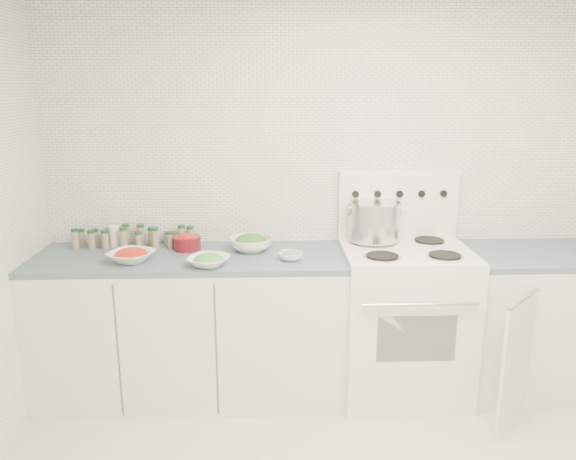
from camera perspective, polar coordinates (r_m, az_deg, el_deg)
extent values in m
cube|color=white|center=(3.61, 3.55, 4.34)|extent=(3.50, 0.02, 2.50)
cube|color=white|center=(3.56, -9.70, -9.79)|extent=(1.85, 0.62, 0.86)
cube|color=#425964|center=(3.40, -10.02, -2.86)|extent=(1.85, 0.62, 0.03)
cube|color=white|center=(3.60, 11.59, -9.14)|extent=(0.76, 0.65, 0.92)
cube|color=black|center=(3.30, 12.91, -10.70)|extent=(0.45, 0.01, 0.28)
cylinder|color=silver|center=(3.18, 13.32, -7.41)|extent=(0.65, 0.02, 0.02)
cube|color=white|center=(3.44, 11.98, -2.00)|extent=(0.76, 0.65, 0.01)
cube|color=white|center=(3.67, 11.08, 2.62)|extent=(0.76, 0.06, 0.43)
cylinder|color=silver|center=(3.25, 9.57, -2.68)|extent=(0.21, 0.21, 0.01)
cylinder|color=black|center=(3.25, 9.57, -2.58)|extent=(0.18, 0.18, 0.01)
cylinder|color=silver|center=(3.34, 15.64, -2.56)|extent=(0.21, 0.21, 0.01)
cylinder|color=black|center=(3.34, 15.65, -2.46)|extent=(0.18, 0.18, 0.01)
cylinder|color=silver|center=(3.55, 8.56, -1.17)|extent=(0.21, 0.21, 0.01)
cylinder|color=black|center=(3.55, 8.57, -1.07)|extent=(0.18, 0.18, 0.01)
cylinder|color=silver|center=(3.63, 14.16, -1.09)|extent=(0.21, 0.21, 0.01)
cylinder|color=black|center=(3.63, 14.17, -1.00)|extent=(0.18, 0.18, 0.01)
cylinder|color=black|center=(3.56, 6.86, 3.65)|extent=(0.04, 0.02, 0.04)
cylinder|color=black|center=(3.59, 9.08, 3.64)|extent=(0.04, 0.02, 0.04)
cylinder|color=black|center=(3.62, 11.26, 3.63)|extent=(0.04, 0.02, 0.04)
cylinder|color=black|center=(3.65, 13.40, 3.62)|extent=(0.04, 0.02, 0.04)
cylinder|color=black|center=(3.69, 15.51, 3.60)|extent=(0.04, 0.02, 0.04)
cube|color=white|center=(3.89, 23.56, -8.68)|extent=(0.89, 0.62, 0.86)
cube|color=#425964|center=(3.75, 24.24, -2.32)|extent=(0.89, 0.62, 0.03)
cube|color=white|center=(3.40, 22.21, -11.98)|extent=(0.29, 0.30, 0.70)
cylinder|color=silver|center=(3.53, 8.72, 0.94)|extent=(0.31, 0.31, 0.24)
cylinder|color=orange|center=(3.51, 8.78, 2.61)|extent=(0.28, 0.28, 0.03)
torus|color=silver|center=(3.49, 6.14, 2.08)|extent=(0.01, 0.08, 0.08)
torus|color=silver|center=(3.55, 11.34, 2.09)|extent=(0.01, 0.08, 0.08)
imported|color=white|center=(3.35, -15.63, -2.60)|extent=(0.33, 0.33, 0.06)
ellipsoid|color=red|center=(3.35, -15.65, -2.40)|extent=(0.18, 0.18, 0.08)
imported|color=white|center=(3.18, -8.06, -3.16)|extent=(0.29, 0.29, 0.05)
ellipsoid|color=#2D872C|center=(3.18, -8.07, -2.97)|extent=(0.16, 0.16, 0.07)
imported|color=white|center=(3.45, -3.79, -1.42)|extent=(0.35, 0.35, 0.08)
ellipsoid|color=#235B1A|center=(3.44, -3.80, -1.06)|extent=(0.19, 0.19, 0.09)
imported|color=white|center=(3.26, 0.30, -2.66)|extent=(0.17, 0.17, 0.05)
ellipsoid|color=#335522|center=(3.26, 0.30, -2.46)|extent=(0.10, 0.10, 0.05)
cylinder|color=#5D0F15|center=(3.51, -10.20, -1.30)|extent=(0.17, 0.17, 0.08)
ellipsoid|color=#AA290B|center=(3.51, -10.22, -0.81)|extent=(0.12, 0.12, 0.06)
cylinder|color=white|center=(3.69, -17.22, -0.58)|extent=(0.07, 0.07, 0.13)
cylinder|color=#B1A895|center=(3.65, -11.90, -0.73)|extent=(0.08, 0.08, 0.09)
cylinder|color=gray|center=(3.78, -20.21, -0.81)|extent=(0.04, 0.04, 0.09)
cylinder|color=#144622|center=(3.77, -20.29, -0.02)|extent=(0.04, 0.04, 0.02)
cylinder|color=gray|center=(3.76, -18.97, -0.81)|extent=(0.04, 0.04, 0.09)
cylinder|color=#144622|center=(3.74, -19.03, -0.02)|extent=(0.04, 0.04, 0.02)
cylinder|color=gray|center=(3.74, -17.81, -0.77)|extent=(0.04, 0.04, 0.09)
cylinder|color=#144622|center=(3.72, -17.88, 0.03)|extent=(0.04, 0.04, 0.02)
cylinder|color=gray|center=(3.70, -16.11, -0.57)|extent=(0.04, 0.04, 0.12)
cylinder|color=#144622|center=(3.68, -16.18, 0.45)|extent=(0.04, 0.04, 0.02)
cylinder|color=gray|center=(3.67, -14.70, -0.59)|extent=(0.05, 0.05, 0.12)
cylinder|color=#144622|center=(3.65, -14.77, 0.44)|extent=(0.05, 0.05, 0.02)
cylinder|color=gray|center=(3.66, -13.74, -0.75)|extent=(0.04, 0.04, 0.10)
cylinder|color=#144622|center=(3.64, -13.79, 0.13)|extent=(0.04, 0.04, 0.02)
cylinder|color=gray|center=(3.63, -10.73, -0.61)|extent=(0.05, 0.05, 0.11)
cylinder|color=#144622|center=(3.61, -10.78, 0.36)|extent=(0.05, 0.05, 0.02)
cylinder|color=gray|center=(3.63, -9.88, -0.64)|extent=(0.04, 0.04, 0.10)
cylinder|color=#144622|center=(3.62, -9.92, 0.25)|extent=(0.05, 0.05, 0.02)
cylinder|color=gray|center=(3.70, -20.80, -1.00)|extent=(0.04, 0.04, 0.11)
cylinder|color=#144622|center=(3.68, -20.89, -0.01)|extent=(0.04, 0.04, 0.02)
cylinder|color=gray|center=(3.67, -19.32, -1.06)|extent=(0.04, 0.04, 0.10)
cylinder|color=#144622|center=(3.66, -19.40, -0.15)|extent=(0.04, 0.04, 0.02)
cylinder|color=gray|center=(3.65, -18.07, -1.06)|extent=(0.04, 0.04, 0.10)
cylinder|color=#144622|center=(3.63, -18.15, -0.14)|extent=(0.04, 0.04, 0.02)
cylinder|color=gray|center=(3.62, -16.34, -0.92)|extent=(0.04, 0.04, 0.12)
cylinder|color=#144622|center=(3.60, -16.41, 0.13)|extent=(0.05, 0.05, 0.02)
cylinder|color=gray|center=(3.60, -14.93, -1.12)|extent=(0.04, 0.04, 0.09)
cylinder|color=#144622|center=(3.59, -14.98, -0.29)|extent=(0.04, 0.04, 0.02)
cylinder|color=gray|center=(3.57, -13.34, -0.95)|extent=(0.04, 0.04, 0.12)
cylinder|color=#144622|center=(3.55, -13.40, 0.10)|extent=(0.04, 0.04, 0.02)
cylinder|color=gray|center=(3.57, -11.86, -1.11)|extent=(0.04, 0.04, 0.09)
cylinder|color=#144622|center=(3.55, -11.90, -0.28)|extent=(0.04, 0.04, 0.02)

